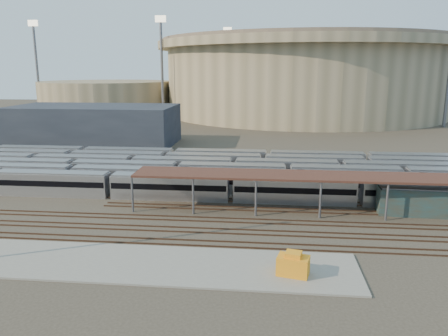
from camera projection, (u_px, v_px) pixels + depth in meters
ground at (188, 217)px, 59.06m from camera, size 420.00×420.00×0.00m
apron at (113, 262)px, 45.00m from camera, size 50.00×9.00×0.20m
subway_trains at (193, 172)px, 76.84m from camera, size 126.26×23.90×3.60m
inspection_shed at (351, 178)px, 59.60m from camera, size 60.30×6.00×5.30m
empty_tracks at (180, 229)px, 54.19m from camera, size 170.00×9.62×0.18m
stadium at (304, 75)px, 188.53m from camera, size 124.00×124.00×32.50m
secondary_arena at (106, 98)px, 189.53m from camera, size 56.00×56.00×14.00m
service_building at (95, 125)px, 114.77m from camera, size 42.00×20.00×10.00m
floodlight_0 at (162, 65)px, 164.06m from camera, size 4.00×1.00×38.40m
floodlight_1 at (37, 65)px, 179.29m from camera, size 4.00×1.00×38.40m
floodlight_3 at (227, 66)px, 210.51m from camera, size 4.00×1.00×38.40m
teal_boxcar at (439, 203)px, 59.11m from camera, size 16.11×3.98×3.72m
yellow_equipment at (293, 266)px, 41.93m from camera, size 3.34×2.51×1.87m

